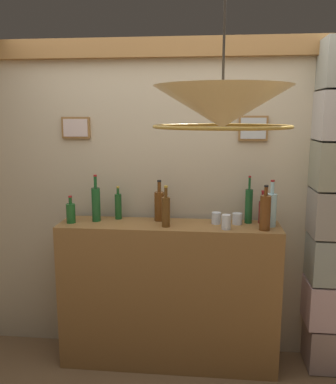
{
  "coord_description": "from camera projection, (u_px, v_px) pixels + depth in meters",
  "views": [
    {
      "loc": [
        0.29,
        -2.07,
        1.9
      ],
      "look_at": [
        0.0,
        0.79,
        1.36
      ],
      "focal_mm": 38.43,
      "sensor_mm": 36.0,
      "label": 1
    }
  ],
  "objects": [
    {
      "name": "liquor_bottle_port",
      "position": [
        271.0,
        209.0,
        2.94
      ],
      "size": [
        0.07,
        0.07,
        0.34
      ],
      "color": "#AAD8E0",
      "rests_on": "bar_shelf_unit"
    },
    {
      "name": "glass_tumbler_shot",
      "position": [
        237.0,
        219.0,
        3.01
      ],
      "size": [
        0.07,
        0.07,
        0.08
      ],
      "color": "silver",
      "rests_on": "bar_shelf_unit"
    },
    {
      "name": "pendant_lamp",
      "position": [
        222.0,
        108.0,
        1.86
      ],
      "size": [
        0.63,
        0.63,
        0.55
      ],
      "color": "beige"
    },
    {
      "name": "liquor_bottle_rum",
      "position": [
        262.0,
        211.0,
        3.03
      ],
      "size": [
        0.06,
        0.06,
        0.25
      ],
      "color": "maroon",
      "rests_on": "bar_shelf_unit"
    },
    {
      "name": "liquor_bottle_gin",
      "position": [
        159.0,
        205.0,
        3.1
      ],
      "size": [
        0.08,
        0.08,
        0.31
      ],
      "color": "brown",
      "rests_on": "bar_shelf_unit"
    },
    {
      "name": "glass_tumbler_highball",
      "position": [
        226.0,
        222.0,
        2.88
      ],
      "size": [
        0.06,
        0.06,
        0.1
      ],
      "color": "silver",
      "rests_on": "bar_shelf_unit"
    },
    {
      "name": "glass_tumbler_rocks",
      "position": [
        216.0,
        218.0,
        3.03
      ],
      "size": [
        0.07,
        0.07,
        0.09
      ],
      "color": "silver",
      "rests_on": "bar_shelf_unit"
    },
    {
      "name": "panelled_rear_partition",
      "position": [
        172.0,
        191.0,
        3.24
      ],
      "size": [
        3.37,
        0.15,
        2.46
      ],
      "color": "#BCAD8E",
      "rests_on": "ground"
    },
    {
      "name": "bar_shelf_unit",
      "position": [
        169.0,
        295.0,
        3.12
      ],
      "size": [
        1.63,
        0.36,
        1.11
      ],
      "primitive_type": "cube",
      "color": "olive",
      "rests_on": "ground"
    },
    {
      "name": "liquor_bottle_tequila",
      "position": [
        166.0,
        211.0,
        2.93
      ],
      "size": [
        0.06,
        0.06,
        0.3
      ],
      "color": "#593714",
      "rests_on": "bar_shelf_unit"
    },
    {
      "name": "liquor_bottle_bourbon",
      "position": [
        96.0,
        204.0,
        3.08
      ],
      "size": [
        0.06,
        0.06,
        0.35
      ],
      "color": "#1B5425",
      "rests_on": "bar_shelf_unit"
    },
    {
      "name": "liquor_bottle_vermouth",
      "position": [
        71.0,
        213.0,
        3.04
      ],
      "size": [
        0.07,
        0.07,
        0.21
      ],
      "color": "#1A5621",
      "rests_on": "bar_shelf_unit"
    },
    {
      "name": "liquor_bottle_brandy",
      "position": [
        118.0,
        206.0,
        3.15
      ],
      "size": [
        0.05,
        0.05,
        0.26
      ],
      "color": "#1B5120",
      "rests_on": "bar_shelf_unit"
    },
    {
      "name": "liquor_bottle_sherry",
      "position": [
        249.0,
        205.0,
        3.03
      ],
      "size": [
        0.06,
        0.06,
        0.35
      ],
      "color": "#194F25",
      "rests_on": "bar_shelf_unit"
    },
    {
      "name": "liquor_bottle_mezcal",
      "position": [
        265.0,
        212.0,
        2.84
      ],
      "size": [
        0.08,
        0.08,
        0.32
      ],
      "color": "brown",
      "rests_on": "bar_shelf_unit"
    }
  ]
}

